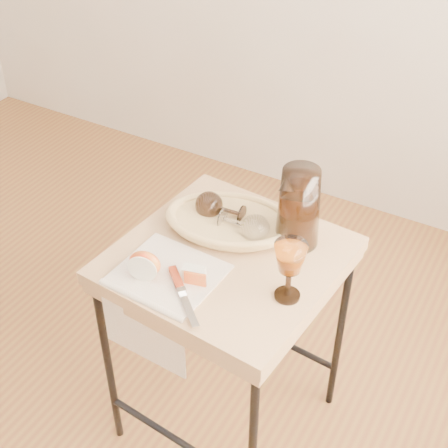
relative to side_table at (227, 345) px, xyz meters
The scene contains 11 objects.
floor 0.84m from the side_table, 150.36° to the right, with size 3.60×3.60×0.00m, color brown.
side_table is the anchor object (origin of this frame).
tea_towel 0.41m from the side_table, 122.58° to the right, with size 0.27×0.24×0.01m, color white.
bread_basket 0.41m from the side_table, 117.14° to the left, with size 0.33×0.23×0.05m, color olive, non-canonical shape.
goblet_lying_a 0.45m from the side_table, 125.19° to the left, with size 0.13×0.08×0.08m, color #3F2C21, non-canonical shape.
goblet_lying_b 0.43m from the side_table, 91.23° to the left, with size 0.13×0.08×0.08m, color white, non-canonical shape.
pitcher 0.53m from the side_table, 46.80° to the left, with size 0.16×0.24×0.28m, color black, non-canonical shape.
wine_goblet 0.51m from the side_table, 17.71° to the right, with size 0.08×0.08×0.17m, color white, non-canonical shape.
apple_half 0.48m from the side_table, 127.61° to the right, with size 0.09×0.04×0.08m, color #CA0208.
apple_wedge 0.42m from the side_table, 99.87° to the right, with size 0.06×0.03×0.04m, color silver.
table_knife 0.44m from the side_table, 94.69° to the right, with size 0.22×0.02×0.02m, color silver, non-canonical shape.
Camera 1 is at (1.31, -0.79, 1.88)m, focal length 50.97 mm.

